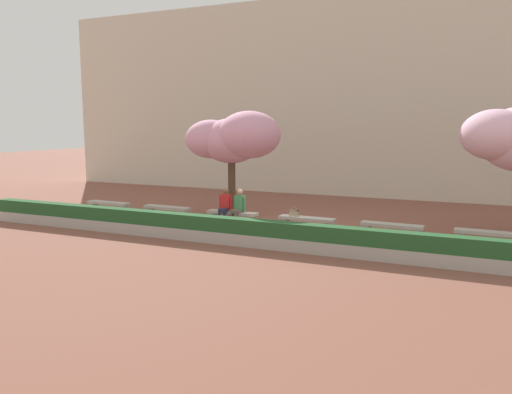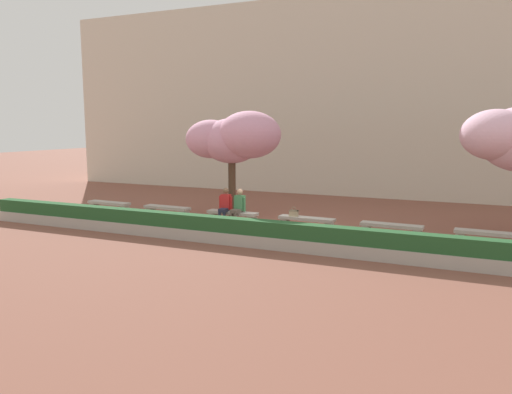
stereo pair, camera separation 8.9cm
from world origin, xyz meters
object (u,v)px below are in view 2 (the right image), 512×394
Objects in this scene: stone_bench_near_east at (307,221)px; cherry_tree_main at (234,138)px; stone_bench_center at (232,215)px; stone_bench_west_end at (109,205)px; stone_bench_near_west at (167,210)px; person_seated_right at (238,205)px; stone_bench_far_east at (489,236)px; stone_bench_east_end at (391,228)px; handbag at (294,213)px; person_seated_left at (225,204)px.

cherry_tree_main reaches higher than stone_bench_near_east.
stone_bench_center is at bearing 180.00° from stone_bench_near_east.
stone_bench_near_west is at bearing -0.00° from stone_bench_west_end.
stone_bench_far_east is at bearing 0.37° from person_seated_right.
stone_bench_east_end is 3.29m from handbag.
person_seated_left reaches higher than handbag.
stone_bench_near_west is 2.57m from person_seated_left.
person_seated_left is at bearing -179.38° from handbag.
cherry_tree_main is (-0.54, 1.28, 2.74)m from stone_bench_center.
stone_bench_east_end is 1.00× the size of stone_bench_far_east.
person_seated_right is at bearing -178.82° from stone_bench_near_east.
stone_bench_near_east is at bearing 1.18° from person_seated_right.
stone_bench_west_end is 5.63m from stone_bench_center.
person_seated_left is (-5.91, -0.05, 0.39)m from stone_bench_east_end.
stone_bench_near_west is at bearing 178.80° from person_seated_left.
person_seated_left is at bearing -179.01° from stone_bench_near_east.
stone_bench_center is at bearing 179.39° from handbag.
handbag reaches higher than stone_bench_west_end.
stone_bench_east_end is at bearing 0.44° from handbag.
stone_bench_east_end is (8.45, 0.00, 0.00)m from stone_bench_near_west.
stone_bench_east_end is 2.82m from stone_bench_far_east.
stone_bench_near_west is 11.26m from stone_bench_far_east.
person_seated_left is at bearing -1.20° from stone_bench_near_west.
handbag is at bearing -24.22° from cherry_tree_main.
cherry_tree_main reaches higher than stone_bench_east_end.
stone_bench_near_east is at bearing -20.85° from cherry_tree_main.
cherry_tree_main is (5.09, 1.28, 2.74)m from stone_bench_west_end.
stone_bench_center is at bearing 180.00° from stone_bench_east_end.
stone_bench_near_west is 5.63m from stone_bench_near_east.
stone_bench_west_end is at bearing 179.49° from person_seated_right.
stone_bench_west_end is 14.08m from stone_bench_far_east.
stone_bench_near_west is 3.11m from person_seated_right.
person_seated_left is at bearing -0.57° from stone_bench_west_end.
person_seated_left is (-0.28, -0.05, 0.39)m from stone_bench_center.
stone_bench_near_east is at bearing 0.99° from person_seated_left.
cherry_tree_main is at bearing 101.14° from person_seated_left.
cherry_tree_main is at bearing 171.91° from stone_bench_far_east.
stone_bench_near_east is 2.82m from stone_bench_east_end.
person_seated_left reaches higher than stone_bench_center.
handbag is (-6.09, -0.02, 0.27)m from stone_bench_far_east.
stone_bench_center and stone_bench_far_east have the same top height.
person_seated_left is at bearing -179.90° from person_seated_right.
person_seated_right is at bearing -0.51° from stone_bench_west_end.
stone_bench_west_end is 1.00× the size of stone_bench_near_east.
stone_bench_center is 5.76× the size of handbag.
stone_bench_west_end is 1.00× the size of stone_bench_far_east.
person_seated_left reaches higher than stone_bench_near_west.
stone_bench_center and stone_bench_near_east have the same top height.
stone_bench_east_end is 5.38m from person_seated_right.
stone_bench_west_end is 5.76× the size of handbag.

